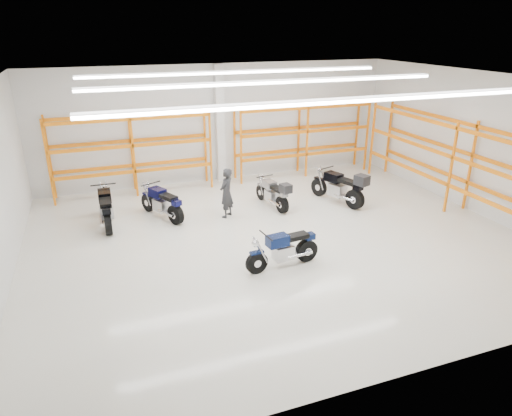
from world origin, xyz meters
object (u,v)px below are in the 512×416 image
object	(u,v)px
structural_column	(220,124)
motorcycle_main	(286,250)
standing_man	(226,193)
motorcycle_back_d	(341,188)
motorcycle_back_c	(274,194)
motorcycle_back_b	(163,204)
motorcycle_back_a	(106,209)

from	to	relation	value
structural_column	motorcycle_main	bearing A→B (deg)	-93.22
motorcycle_main	structural_column	bearing A→B (deg)	86.78
motorcycle_main	standing_man	bearing A→B (deg)	97.26
structural_column	motorcycle_back_d	bearing A→B (deg)	-51.53
motorcycle_back_c	motorcycle_back_b	bearing A→B (deg)	174.20
motorcycle_back_b	structural_column	bearing A→B (deg)	47.96
motorcycle_main	structural_column	xyz separation A→B (m)	(0.42, 7.42, 1.78)
motorcycle_back_a	motorcycle_main	bearing A→B (deg)	-45.92
motorcycle_back_d	structural_column	bearing A→B (deg)	128.47
motorcycle_main	motorcycle_back_a	world-z (taller)	motorcycle_back_a
motorcycle_main	motorcycle_back_d	world-z (taller)	motorcycle_back_d
motorcycle_back_a	motorcycle_back_c	bearing A→B (deg)	-4.41
motorcycle_back_a	structural_column	bearing A→B (deg)	34.25
motorcycle_back_a	structural_column	xyz separation A→B (m)	(4.58, 3.12, 1.71)
motorcycle_main	standing_man	size ratio (longest dim) A/B	1.26
motorcycle_back_c	motorcycle_back_a	bearing A→B (deg)	175.59
motorcycle_back_a	motorcycle_back_c	size ratio (longest dim) A/B	1.14
motorcycle_back_a	motorcycle_back_b	world-z (taller)	motorcycle_back_a
motorcycle_back_d	standing_man	size ratio (longest dim) A/B	1.44
motorcycle_back_a	standing_man	size ratio (longest dim) A/B	1.43
motorcycle_main	structural_column	world-z (taller)	structural_column
motorcycle_back_a	structural_column	size ratio (longest dim) A/B	0.52
motorcycle_back_b	motorcycle_back_d	bearing A→B (deg)	-7.81
structural_column	motorcycle_back_a	bearing A→B (deg)	-145.75
motorcycle_main	standing_man	world-z (taller)	standing_man
motorcycle_back_b	standing_man	bearing A→B (deg)	-16.03
structural_column	motorcycle_back_b	bearing A→B (deg)	-132.04
motorcycle_back_a	motorcycle_back_c	distance (m)	5.44
motorcycle_main	motorcycle_back_c	xyz separation A→B (m)	(1.26, 3.88, 0.03)
motorcycle_back_c	motorcycle_back_d	world-z (taller)	motorcycle_back_d
motorcycle_back_c	motorcycle_main	bearing A→B (deg)	-108.03
motorcycle_main	motorcycle_back_b	xyz separation A→B (m)	(-2.43, 4.26, 0.02)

